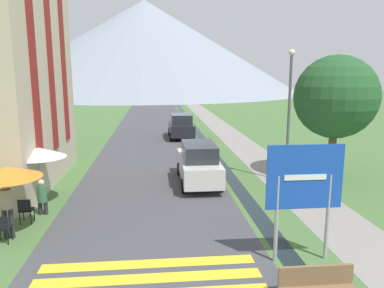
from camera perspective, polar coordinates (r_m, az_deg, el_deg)
name	(u,v)px	position (r m, az deg, el deg)	size (l,w,h in m)	color
ground_plane	(189,146)	(25.27, -0.40, -0.23)	(160.00, 160.00, 0.00)	#476B38
road	(153,126)	(35.04, -5.99, 2.80)	(6.40, 60.00, 0.01)	#424247
footpath	(217,125)	(35.53, 3.91, 2.94)	(2.20, 60.00, 0.01)	gray
drainage_channel	(192,125)	(35.21, 0.05, 2.89)	(0.60, 60.00, 0.00)	black
crosswalk_marking	(149,278)	(9.53, -6.64, -19.67)	(5.44, 1.84, 0.01)	yellow
mountain_distant	(145,47)	(94.79, -7.20, 14.42)	(74.86, 74.86, 22.04)	gray
road_sign	(304,186)	(9.90, 16.75, -6.15)	(1.98, 0.11, 3.08)	#9E9EA3
parked_car_near	(199,163)	(16.52, 1.01, -2.93)	(1.71, 4.42, 1.82)	silver
parked_car_far	(181,126)	(28.16, -1.65, 2.77)	(1.85, 4.04, 1.82)	black
cafe_chair_near_left	(26,209)	(13.37, -24.02, -9.00)	(0.40, 0.40, 0.85)	black
cafe_chair_nearest	(2,227)	(12.17, -26.97, -11.19)	(0.40, 0.40, 0.85)	black
cafe_chair_far_right	(38,183)	(16.14, -22.37, -5.54)	(0.40, 0.40, 0.85)	black
cafe_umbrella_front_orange	(7,172)	(12.41, -26.36, -3.88)	(2.00, 2.00, 2.10)	#B7B2A8
cafe_umbrella_middle_white	(39,153)	(14.80, -22.31, -1.21)	(1.95, 1.95, 2.14)	#B7B2A8
person_standing_terrace	(7,206)	(12.35, -26.39, -8.46)	(0.32, 0.32, 1.71)	#282833
person_seated_near	(42,195)	(13.95, -21.88, -7.25)	(0.32, 0.32, 1.25)	#282833
streetlamp	(289,106)	(16.94, 14.60, 5.62)	(0.28, 0.28, 5.82)	#515156
tree_by_path	(336,97)	(18.33, 21.05, 6.68)	(3.78, 3.78, 5.65)	brown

